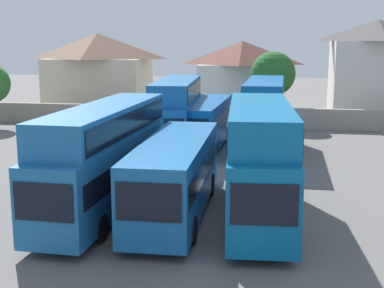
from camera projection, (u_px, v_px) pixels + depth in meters
The scene contains 12 objects.
ground at pixel (223, 140), 41.18m from camera, with size 140.00×140.00×0.00m, color #605E5B.
depot_boundary_wall at pixel (231, 117), 46.88m from camera, with size 56.00×0.50×1.80m, color gray.
bus_1 at pixel (105, 152), 23.84m from camera, with size 2.83×12.01×4.74m.
bus_2 at pixel (175, 173), 23.23m from camera, with size 2.82×10.63×3.36m.
bus_3 at pixel (259, 156), 22.45m from camera, with size 3.23×10.37×4.95m.
bus_4 at pixel (176, 110), 37.48m from camera, with size 3.28×11.02×4.84m.
bus_5 at pixel (205, 122), 37.50m from camera, with size 2.88×10.38×3.38m.
bus_6 at pixel (264, 111), 36.80m from camera, with size 2.69×10.69×4.87m.
house_terrace_left at pixel (98, 72), 56.87m from camera, with size 10.64×7.55×8.22m.
house_terrace_centre at pixel (242, 78), 53.66m from camera, with size 8.68×6.70×7.45m.
house_terrace_right at pixel (376, 69), 50.89m from camera, with size 8.57×7.06×9.44m.
tree_behind_wall at pixel (273, 74), 48.04m from camera, with size 4.00×4.00×6.57m.
Camera 1 is at (4.11, -22.33, 7.63)m, focal length 50.13 mm.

